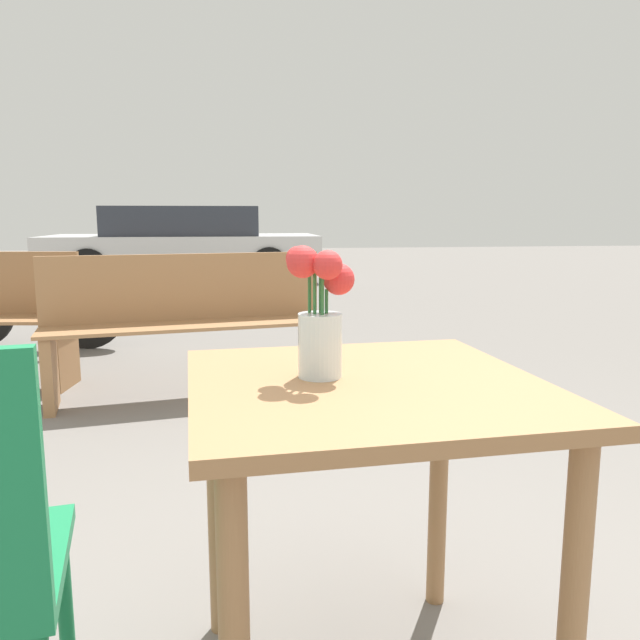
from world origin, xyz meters
The scene contains 5 objects.
table_front centered at (0.00, 0.00, 0.61)m, with size 0.76×0.77×0.74m.
flower_vase centered at (-0.09, 0.04, 0.86)m, with size 0.14×0.13×0.28m.
bench_near centered at (-0.50, 2.54, 0.46)m, with size 1.70×0.61×0.85m.
bicycle centered at (-1.84, 4.14, 0.34)m, with size 1.53×0.52×0.74m.
parked_car centered at (-0.91, 9.50, 0.59)m, with size 4.42×2.01×1.23m.
Camera 1 is at (-0.29, -1.22, 1.07)m, focal length 35.00 mm.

